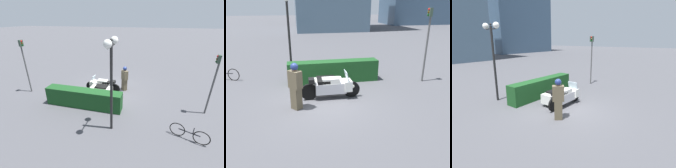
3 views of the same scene
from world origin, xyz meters
The scene contains 8 objects.
ground_plane centered at (0.00, 0.00, 0.00)m, with size 160.00×160.00×0.00m, color #4C4C51.
police_motorcycle centered at (0.46, 0.71, 0.48)m, with size 2.52×1.27×1.17m.
officer_rider centered at (-1.01, -0.33, 0.95)m, with size 0.55×0.57×1.81m.
hedge_bush_curbside centered at (0.93, 2.51, 0.55)m, with size 4.60×0.74×1.09m, color #19471E.
twin_lamp_post centered at (-1.19, 4.02, 3.18)m, with size 0.33×1.31×4.26m.
traffic_light_near centered at (5.46, 1.64, 2.38)m, with size 0.23×0.26×3.64m.
traffic_light_far centered at (-5.92, 1.46, 2.18)m, with size 0.22×0.28×3.30m.
bicycle_parked centered at (-4.64, 3.86, 0.32)m, with size 1.55×0.60×0.71m.
Camera 1 is at (-2.69, 9.62, 4.93)m, focal length 24.00 mm.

